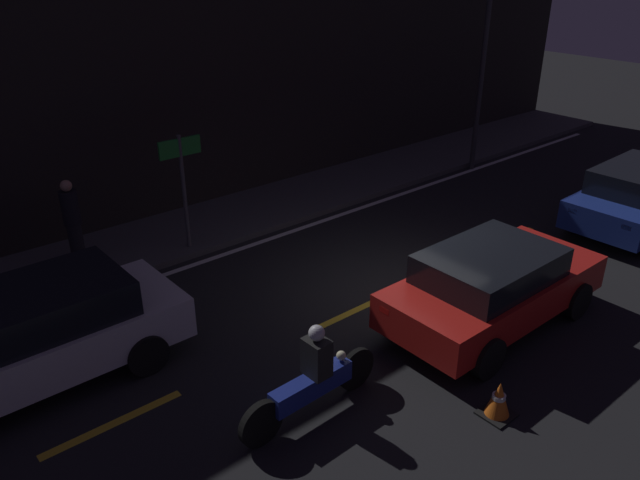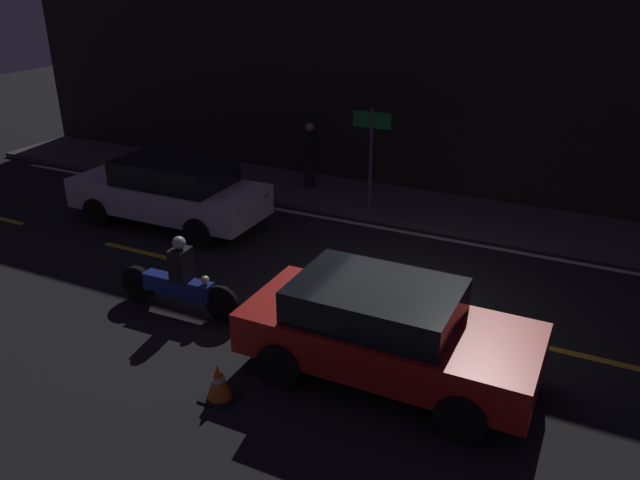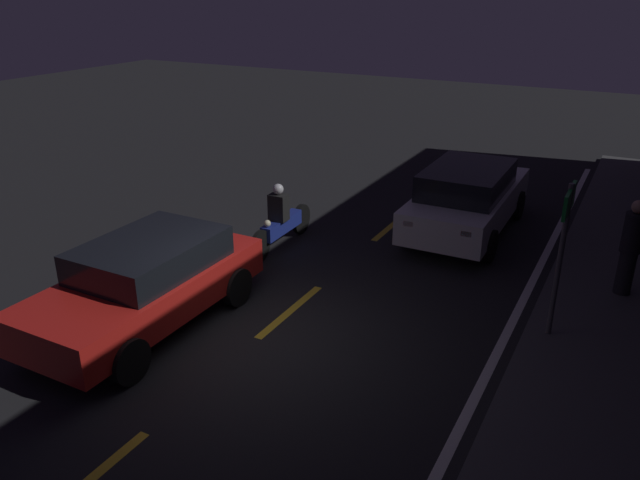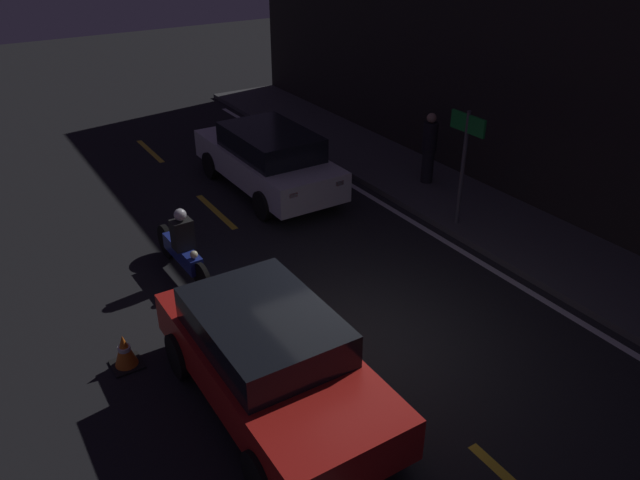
{
  "view_description": "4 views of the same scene",
  "coord_description": "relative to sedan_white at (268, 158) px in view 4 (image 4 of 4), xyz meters",
  "views": [
    {
      "loc": [
        -7.58,
        -6.83,
        5.9
      ],
      "look_at": [
        -1.33,
        0.59,
        1.27
      ],
      "focal_mm": 35.0,
      "sensor_mm": 36.0,
      "label": 1
    },
    {
      "loc": [
        2.9,
        -8.86,
        5.4
      ],
      "look_at": [
        -1.67,
        0.5,
        0.82
      ],
      "focal_mm": 35.0,
      "sensor_mm": 36.0,
      "label": 2
    },
    {
      "loc": [
        6.92,
        4.8,
        5.13
      ],
      "look_at": [
        -1.47,
        0.31,
        1.19
      ],
      "focal_mm": 35.0,
      "sensor_mm": 36.0,
      "label": 3
    },
    {
      "loc": [
        6.3,
        -4.65,
        6.07
      ],
      "look_at": [
        -1.51,
        0.24,
        1.05
      ],
      "focal_mm": 35.0,
      "sensor_mm": 36.0,
      "label": 4
    }
  ],
  "objects": [
    {
      "name": "lane_dash_c",
      "position": [
        4.94,
        -1.56,
        -0.8
      ],
      "size": [
        2.0,
        0.14,
        0.01
      ],
      "color": "gold",
      "rests_on": "ground"
    },
    {
      "name": "pedestrian",
      "position": [
        1.85,
        3.3,
        0.19
      ],
      "size": [
        0.34,
        0.34,
        1.69
      ],
      "color": "black",
      "rests_on": "raised_curb"
    },
    {
      "name": "lane_dash_a",
      "position": [
        -4.06,
        -1.56,
        -0.8
      ],
      "size": [
        2.0,
        0.14,
        0.01
      ],
      "color": "gold",
      "rests_on": "ground"
    },
    {
      "name": "sedan_white",
      "position": [
        0.0,
        0.0,
        0.0
      ],
      "size": [
        4.47,
        1.91,
        1.52
      ],
      "rotation": [
        0.0,
        0.0,
        3.15
      ],
      "color": "silver",
      "rests_on": "ground"
    },
    {
      "name": "taxi_red",
      "position": [
        6.38,
        -3.33,
        -0.04
      ],
      "size": [
        4.11,
        1.9,
        1.42
      ],
      "rotation": [
        0.0,
        0.0,
        0.0
      ],
      "color": "red",
      "rests_on": "ground"
    },
    {
      "name": "motorcycle",
      "position": [
        2.63,
        -3.13,
        -0.24
      ],
      "size": [
        2.37,
        0.37,
        1.4
      ],
      "rotation": [
        0.0,
        0.0,
        0.03
      ],
      "color": "black",
      "rests_on": "ground"
    },
    {
      "name": "lane_solid_kerb",
      "position": [
        5.94,
        1.82,
        -0.8
      ],
      "size": [
        25.2,
        0.14,
        0.01
      ],
      "color": "silver",
      "rests_on": "ground"
    },
    {
      "name": "lane_dash_b",
      "position": [
        0.44,
        -1.56,
        -0.8
      ],
      "size": [
        2.0,
        0.14,
        0.01
      ],
      "color": "gold",
      "rests_on": "ground"
    },
    {
      "name": "raised_curb",
      "position": [
        5.94,
        3.24,
        -0.74
      ],
      "size": [
        28.0,
        2.33,
        0.13
      ],
      "color": "#424244",
      "rests_on": "ground"
    },
    {
      "name": "ground_plane",
      "position": [
        5.94,
        -1.56,
        -0.81
      ],
      "size": [
        56.0,
        56.0,
        0.0
      ],
      "primitive_type": "plane",
      "color": "black"
    },
    {
      "name": "shop_sign",
      "position": [
        3.85,
        2.42,
        1.01
      ],
      "size": [
        0.9,
        0.08,
        2.4
      ],
      "color": "#4C4C51",
      "rests_on": "raised_curb"
    },
    {
      "name": "traffic_cone_near",
      "position": [
        4.57,
        -4.81,
        -0.54
      ],
      "size": [
        0.44,
        0.44,
        0.55
      ],
      "color": "black",
      "rests_on": "ground"
    }
  ]
}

